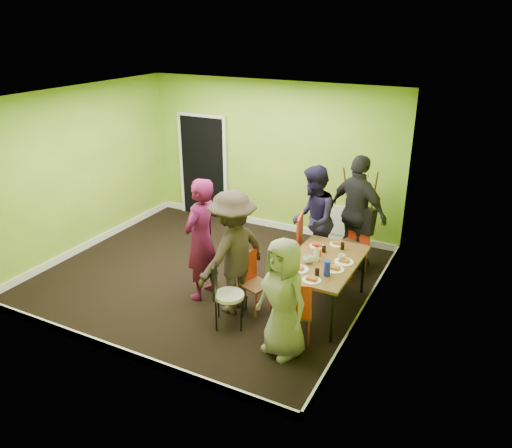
{
  "coord_description": "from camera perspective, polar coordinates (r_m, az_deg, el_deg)",
  "views": [
    {
      "loc": [
        3.86,
        -5.93,
        3.8
      ],
      "look_at": [
        0.83,
        0.0,
        1.04
      ],
      "focal_mm": 35.0,
      "sensor_mm": 36.0,
      "label": 1
    }
  ],
  "objects": [
    {
      "name": "person_left_far",
      "position": [
        7.84,
        6.54,
        0.42
      ],
      "size": [
        0.89,
        1.01,
        1.74
      ],
      "primitive_type": "imported",
      "rotation": [
        0.0,
        0.0,
        -1.25
      ],
      "color": "#181432",
      "rests_on": "ground"
    },
    {
      "name": "person_front_end",
      "position": [
        5.93,
        3.14,
        -8.46
      ],
      "size": [
        0.86,
        0.72,
        1.5
      ],
      "primitive_type": "imported",
      "rotation": [
        0.0,
        0.0,
        -0.39
      ],
      "color": "gray",
      "rests_on": "ground"
    },
    {
      "name": "person_back_end",
      "position": [
        8.09,
        11.53,
        1.28
      ],
      "size": [
        1.19,
        0.85,
        1.87
      ],
      "primitive_type": "imported",
      "rotation": [
        0.0,
        0.0,
        2.74
      ],
      "color": "black",
      "rests_on": "ground"
    },
    {
      "name": "plate_far_front",
      "position": [
        6.33,
        6.37,
        -6.39
      ],
      "size": [
        0.24,
        0.24,
        0.01
      ],
      "primitive_type": "cylinder",
      "color": "white",
      "rests_on": "dining_table"
    },
    {
      "name": "blue_bottle",
      "position": [
        6.43,
        8.12,
        -5.03
      ],
      "size": [
        0.08,
        0.08,
        0.21
      ],
      "primitive_type": "cylinder",
      "color": "#1826B6",
      "rests_on": "dining_table"
    },
    {
      "name": "easel",
      "position": [
        8.68,
        11.63,
        1.44
      ],
      "size": [
        0.61,
        0.57,
        1.52
      ],
      "color": "brown",
      "rests_on": "ground"
    },
    {
      "name": "glass_front",
      "position": [
        6.42,
        6.99,
        -5.53
      ],
      "size": [
        0.06,
        0.06,
        0.1
      ],
      "primitive_type": "cylinder",
      "color": "black",
      "rests_on": "dining_table"
    },
    {
      "name": "chair_left_near",
      "position": [
        6.92,
        -0.42,
        -6.2
      ],
      "size": [
        0.44,
        0.44,
        0.85
      ],
      "rotation": [
        0.0,
        0.0,
        -1.9
      ],
      "color": "red",
      "rests_on": "ground"
    },
    {
      "name": "chair_front_end",
      "position": [
        6.23,
        4.7,
        -9.64
      ],
      "size": [
        0.47,
        0.47,
        0.88
      ],
      "rotation": [
        0.0,
        0.0,
        0.37
      ],
      "color": "red",
      "rests_on": "ground"
    },
    {
      "name": "plate_near_left",
      "position": [
        7.24,
        6.98,
        -2.52
      ],
      "size": [
        0.21,
        0.21,
        0.01
      ],
      "primitive_type": "cylinder",
      "color": "white",
      "rests_on": "dining_table"
    },
    {
      "name": "person_standing",
      "position": [
        7.09,
        -6.3,
        -1.78
      ],
      "size": [
        0.46,
        0.68,
        1.8
      ],
      "primitive_type": "imported",
      "rotation": [
        0.0,
        0.0,
        -1.62
      ],
      "color": "#560E37",
      "rests_on": "ground"
    },
    {
      "name": "person_left_near",
      "position": [
        6.73,
        -2.69,
        -3.29
      ],
      "size": [
        0.94,
        1.27,
        1.75
      ],
      "primitive_type": "imported",
      "rotation": [
        0.0,
        0.0,
        -1.86
      ],
      "color": "#302520",
      "rests_on": "ground"
    },
    {
      "name": "ground",
      "position": [
        8.03,
        -5.29,
        -5.84
      ],
      "size": [
        5.0,
        5.0,
        0.0
      ],
      "primitive_type": "plane",
      "color": "black",
      "rests_on": "ground"
    },
    {
      "name": "plate_wall_front",
      "position": [
        6.63,
        8.95,
        -5.15
      ],
      "size": [
        0.25,
        0.25,
        0.01
      ],
      "primitive_type": "cylinder",
      "color": "white",
      "rests_on": "dining_table"
    },
    {
      "name": "glass_mid",
      "position": [
        7.07,
        7.76,
        -2.87
      ],
      "size": [
        0.06,
        0.06,
        0.09
      ],
      "primitive_type": "cylinder",
      "color": "black",
      "rests_on": "dining_table"
    },
    {
      "name": "cup_b",
      "position": [
        6.86,
        9.73,
        -3.82
      ],
      "size": [
        0.1,
        0.1,
        0.09
      ],
      "primitive_type": "imported",
      "color": "white",
      "rests_on": "dining_table"
    },
    {
      "name": "chair_bentwood",
      "position": [
        6.57,
        -3.68,
        -7.6
      ],
      "size": [
        0.48,
        0.48,
        0.92
      ],
      "rotation": [
        0.0,
        0.0,
        -1.12
      ],
      "color": "black",
      "rests_on": "ground"
    },
    {
      "name": "plate_wall_back",
      "position": [
        6.84,
        10.0,
        -4.28
      ],
      "size": [
        0.26,
        0.26,
        0.01
      ],
      "primitive_type": "cylinder",
      "color": "white",
      "rests_on": "dining_table"
    },
    {
      "name": "chair_back_end",
      "position": [
        8.03,
        11.69,
        -0.26
      ],
      "size": [
        0.58,
        0.63,
        1.07
      ],
      "rotation": [
        0.0,
        0.0,
        2.8
      ],
      "color": "red",
      "rests_on": "ground"
    },
    {
      "name": "plate_far_back",
      "position": [
        7.34,
        9.27,
        -2.31
      ],
      "size": [
        0.22,
        0.22,
        0.01
      ],
      "primitive_type": "cylinder",
      "color": "white",
      "rests_on": "dining_table"
    },
    {
      "name": "glass_back",
      "position": [
        7.19,
        9.85,
        -2.5
      ],
      "size": [
        0.06,
        0.06,
        0.1
      ],
      "primitive_type": "cylinder",
      "color": "black",
      "rests_on": "dining_table"
    },
    {
      "name": "dining_table",
      "position": [
        6.87,
        7.68,
        -4.58
      ],
      "size": [
        0.9,
        1.5,
        0.75
      ],
      "color": "black",
      "rests_on": "ground"
    },
    {
      "name": "plate_near_right",
      "position": [
        6.57,
        4.86,
        -5.19
      ],
      "size": [
        0.27,
        0.27,
        0.01
      ],
      "primitive_type": "cylinder",
      "color": "white",
      "rests_on": "dining_table"
    },
    {
      "name": "chair_left_far",
      "position": [
        7.61,
        5.86,
        -2.43
      ],
      "size": [
        0.54,
        0.53,
        1.08
      ],
      "rotation": [
        0.0,
        0.0,
        -1.35
      ],
      "color": "red",
      "rests_on": "ground"
    },
    {
      "name": "thermos",
      "position": [
        6.79,
        6.92,
        -3.36
      ],
      "size": [
        0.07,
        0.07,
        0.22
      ],
      "primitive_type": "cylinder",
      "color": "white",
      "rests_on": "dining_table"
    },
    {
      "name": "cup_a",
      "position": [
        6.74,
        5.96,
        -4.03
      ],
      "size": [
        0.13,
        0.13,
        0.1
      ],
      "primitive_type": "imported",
      "color": "white",
      "rests_on": "dining_table"
    },
    {
      "name": "orange_bottle",
      "position": [
        6.95,
        7.3,
        -3.33
      ],
      "size": [
        0.04,
        0.04,
        0.08
      ],
      "primitive_type": "cylinder",
      "color": "red",
      "rests_on": "dining_table"
    },
    {
      "name": "room_walls",
      "position": [
        7.66,
        -5.53,
        0.86
      ],
      "size": [
        5.04,
        4.54,
        2.82
      ],
      "color": "#79A52A",
      "rests_on": "ground"
    }
  ]
}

